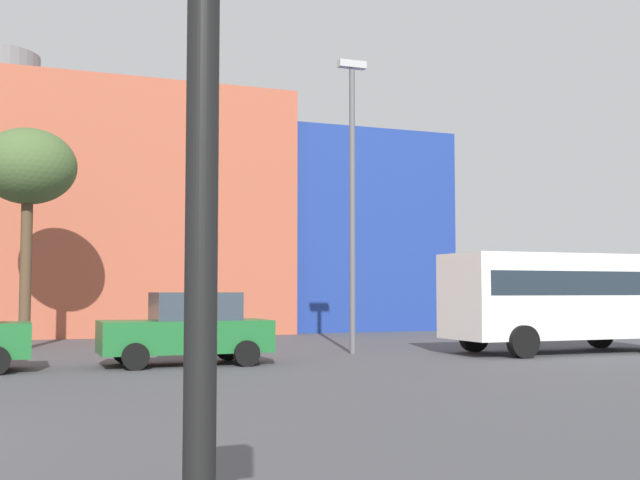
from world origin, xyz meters
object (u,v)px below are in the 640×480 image
(bare_tree_2, at_px, (28,169))
(street_lamp, at_px, (352,187))
(parked_car_3, at_px, (188,329))
(white_bus, at_px, (564,294))

(bare_tree_2, height_order, street_lamp, street_lamp)
(parked_car_3, relative_size, bare_tree_2, 0.59)
(bare_tree_2, bearing_deg, white_bus, -26.55)
(parked_car_3, xyz_separation_m, street_lamp, (4.89, 1.67, 3.76))
(street_lamp, bearing_deg, parked_car_3, -161.17)
(bare_tree_2, relative_size, street_lamp, 0.81)
(parked_car_3, height_order, white_bus, white_bus)
(bare_tree_2, distance_m, street_lamp, 9.92)
(parked_car_3, distance_m, bare_tree_2, 9.00)
(parked_car_3, xyz_separation_m, white_bus, (10.58, -0.07, 0.79))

